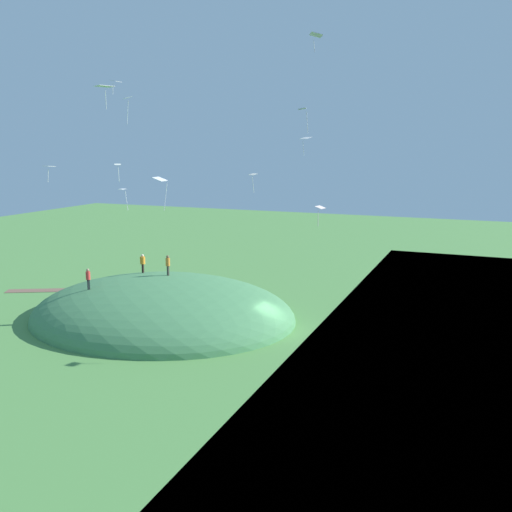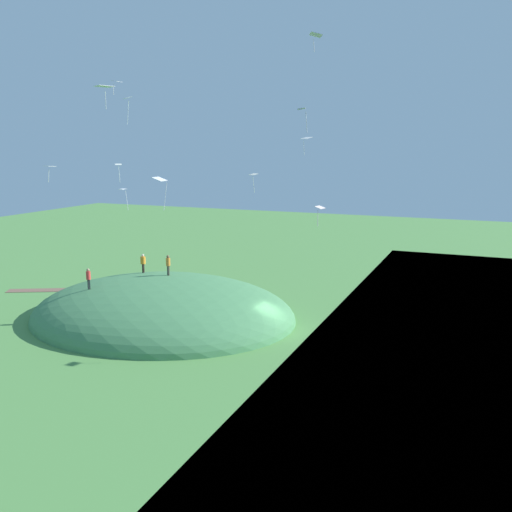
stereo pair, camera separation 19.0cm
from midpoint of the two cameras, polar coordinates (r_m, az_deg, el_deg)
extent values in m
plane|color=#4E8642|center=(45.28, 1.80, -7.65)|extent=(160.00, 160.00, 0.00)
ellipsoid|color=#447F4E|center=(49.61, -9.56, -6.12)|extent=(23.40, 19.98, 6.68)
cube|color=brown|center=(60.87, -18.05, -3.29)|extent=(12.78, 7.43, 0.04)
cube|color=#393830|center=(50.35, -9.03, -1.47)|extent=(0.23, 0.16, 0.87)
cylinder|color=orange|center=(50.19, -9.06, -0.61)|extent=(0.46, 0.46, 0.69)
sphere|color=brown|center=(50.10, -9.08, -0.08)|extent=(0.26, 0.26, 0.26)
cube|color=black|center=(52.93, -11.52, -1.24)|extent=(0.20, 0.28, 0.84)
cylinder|color=orange|center=(52.78, -11.55, -0.44)|extent=(0.56, 0.56, 0.67)
sphere|color=beige|center=(52.69, -11.57, 0.05)|extent=(0.25, 0.25, 0.25)
cube|color=black|center=(48.85, -16.75, -2.79)|extent=(0.21, 0.23, 0.85)
cylinder|color=red|center=(48.68, -16.80, -1.92)|extent=(0.51, 0.51, 0.67)
sphere|color=#987559|center=(48.58, -16.83, -1.38)|extent=(0.26, 0.26, 0.26)
cube|color=white|center=(49.12, -13.55, 6.62)|extent=(0.75, 0.64, 0.07)
cylinder|color=white|center=(49.17, -13.13, 5.50)|extent=(0.25, 0.07, 1.64)
cube|color=white|center=(48.09, -13.05, 15.40)|extent=(1.02, 1.01, 0.19)
cylinder|color=white|center=(48.17, -13.02, 14.01)|extent=(0.19, 0.12, 1.89)
cube|color=silver|center=(34.00, 4.56, 14.70)|extent=(0.60, 0.74, 0.10)
cylinder|color=silver|center=(34.06, 5.06, 13.37)|extent=(0.08, 0.18, 1.23)
cube|color=white|center=(40.43, 5.98, 21.45)|extent=(1.19, 1.36, 0.21)
cylinder|color=white|center=(40.37, 5.79, 20.48)|extent=(0.09, 0.14, 0.81)
cube|color=white|center=(55.93, -0.40, 8.30)|extent=(1.05, 0.99, 0.16)
cylinder|color=white|center=(55.73, -0.39, 7.25)|extent=(0.16, 0.17, 1.59)
cube|color=silver|center=(39.49, -15.30, 16.30)|extent=(1.18, 1.36, 0.05)
cylinder|color=silver|center=(39.24, -15.15, 15.05)|extent=(0.13, 0.17, 1.19)
cube|color=white|center=(38.85, 6.41, 4.94)|extent=(0.65, 0.83, 0.18)
cylinder|color=white|center=(38.87, 6.19, 3.84)|extent=(0.08, 0.14, 1.11)
cube|color=white|center=(39.31, -9.88, 7.71)|extent=(0.81, 1.12, 0.28)
cylinder|color=white|center=(39.47, -9.31, 5.96)|extent=(0.22, 0.23, 1.90)
cube|color=silver|center=(55.02, -14.13, 16.84)|extent=(0.67, 0.93, 0.13)
cylinder|color=silver|center=(54.93, -14.44, 16.09)|extent=(0.05, 0.11, 0.98)
cube|color=silver|center=(56.23, 4.97, 11.85)|extent=(1.31, 1.21, 0.21)
cylinder|color=silver|center=(56.17, 4.74, 10.88)|extent=(0.11, 0.20, 1.37)
cube|color=silver|center=(57.32, -13.97, 9.01)|extent=(0.74, 0.73, 0.15)
cylinder|color=silver|center=(57.23, -13.87, 8.06)|extent=(0.27, 0.26, 1.58)
cube|color=white|center=(51.87, -20.38, 8.55)|extent=(1.16, 0.99, 0.07)
cylinder|color=white|center=(51.81, -20.46, 7.64)|extent=(0.07, 0.16, 1.13)
camera|label=1|loc=(0.10, -90.12, -0.02)|focal=39.37mm
camera|label=2|loc=(0.10, 89.88, 0.02)|focal=39.37mm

